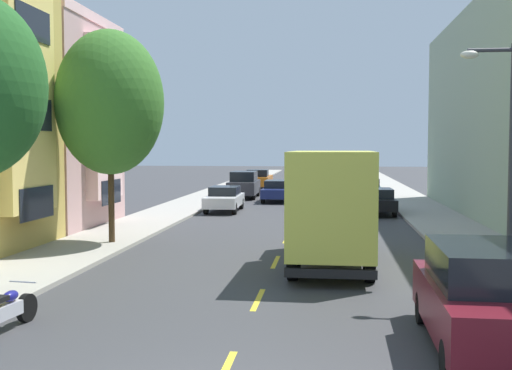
% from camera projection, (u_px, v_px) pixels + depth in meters
% --- Properties ---
extents(ground_plane, '(160.00, 160.00, 0.00)m').
position_uv_depth(ground_plane, '(301.00, 208.00, 38.01)').
color(ground_plane, '#38383A').
extents(sidewalk_left, '(3.20, 120.00, 0.14)m').
position_uv_depth(sidewalk_left, '(179.00, 209.00, 36.85)').
color(sidewalk_left, '#A39E93').
rests_on(sidewalk_left, ground_plane).
extents(sidewalk_right, '(3.20, 120.00, 0.14)m').
position_uv_depth(sidewalk_right, '(425.00, 211.00, 35.20)').
color(sidewalk_right, '#A39E93').
rests_on(sidewalk_right, ground_plane).
extents(lane_centerline_dashes, '(0.14, 47.20, 0.01)m').
position_uv_depth(lane_centerline_dashes, '(296.00, 218.00, 32.56)').
color(lane_centerline_dashes, yellow).
rests_on(lane_centerline_dashes, ground_plane).
extents(street_tree_second, '(3.99, 3.99, 7.89)m').
position_uv_depth(street_tree_second, '(110.00, 103.00, 23.18)').
color(street_tree_second, '#47331E').
rests_on(street_tree_second, sidewalk_left).
extents(street_lamp, '(1.35, 0.28, 6.05)m').
position_uv_depth(street_lamp, '(505.00, 148.00, 15.16)').
color(street_lamp, '#38383D').
rests_on(street_lamp, sidewalk_right).
extents(delivery_box_truck, '(2.50, 7.12, 3.58)m').
position_uv_depth(delivery_box_truck, '(332.00, 203.00, 19.27)').
color(delivery_box_truck, '#D8D84C').
rests_on(delivery_box_truck, ground_plane).
extents(parked_suv_burgundy, '(2.03, 4.83, 1.93)m').
position_uv_depth(parked_suv_burgundy, '(483.00, 297.00, 11.37)').
color(parked_suv_burgundy, maroon).
rests_on(parked_suv_burgundy, ground_plane).
extents(parked_sedan_white, '(1.88, 4.53, 1.43)m').
position_uv_depth(parked_sedan_white, '(224.00, 198.00, 35.86)').
color(parked_sedan_white, silver).
rests_on(parked_sedan_white, ground_plane).
extents(parked_sedan_champagne, '(1.90, 4.54, 1.43)m').
position_uv_depth(parked_sedan_champagne, '(359.00, 180.00, 56.28)').
color(parked_sedan_champagne, tan).
rests_on(parked_sedan_champagne, ground_plane).
extents(parked_pickup_orange, '(2.03, 5.31, 1.73)m').
position_uv_depth(parked_pickup_orange, '(259.00, 180.00, 54.82)').
color(parked_pickup_orange, orange).
rests_on(parked_pickup_orange, ground_plane).
extents(parked_suv_charcoal, '(2.05, 4.84, 1.93)m').
position_uv_depth(parked_suv_charcoal, '(244.00, 184.00, 45.23)').
color(parked_suv_charcoal, '#333338').
rests_on(parked_suv_charcoal, ground_plane).
extents(parked_sedan_black, '(1.87, 4.53, 1.43)m').
position_uv_depth(parked_sedan_black, '(377.00, 201.00, 34.38)').
color(parked_sedan_black, black).
rests_on(parked_sedan_black, ground_plane).
extents(parked_wagon_teal, '(1.94, 4.75, 1.50)m').
position_uv_depth(parked_wagon_teal, '(367.00, 188.00, 44.19)').
color(parked_wagon_teal, '#195B60').
rests_on(parked_wagon_teal, ground_plane).
extents(moving_navy_sedan, '(1.80, 4.50, 1.43)m').
position_uv_depth(moving_navy_sedan, '(277.00, 190.00, 42.29)').
color(moving_navy_sedan, navy).
rests_on(moving_navy_sedan, ground_plane).
extents(parked_motorcycle, '(0.62, 2.05, 0.90)m').
position_uv_depth(parked_motorcycle, '(6.00, 311.00, 12.57)').
color(parked_motorcycle, black).
rests_on(parked_motorcycle, ground_plane).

